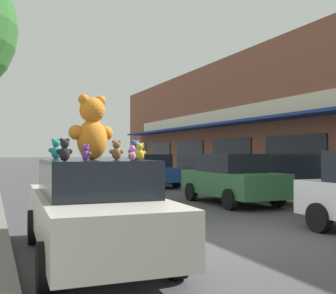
{
  "coord_description": "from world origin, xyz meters",
  "views": [
    {
      "loc": [
        -4.34,
        -7.04,
        1.69
      ],
      "look_at": [
        -1.02,
        0.86,
        1.79
      ],
      "focal_mm": 45.0,
      "sensor_mm": 36.0,
      "label": 1
    }
  ],
  "objects_px": {
    "teddy_bear_black": "(65,150)",
    "teddy_bear_cream": "(86,153)",
    "plush_art_car": "(93,207)",
    "teddy_bear_yellow": "(140,152)",
    "parked_car_far_center": "(232,178)",
    "parked_car_far_right": "(150,170)",
    "teddy_bear_pink": "(132,153)",
    "teddy_bear_giant": "(92,129)",
    "teddy_bear_brown": "(116,150)",
    "teddy_bear_teal": "(56,149)",
    "teddy_bear_blue": "(135,150)",
    "teddy_bear_purple": "(86,153)"
  },
  "relations": [
    {
      "from": "teddy_bear_teal",
      "to": "parked_car_far_center",
      "type": "height_order",
      "value": "teddy_bear_teal"
    },
    {
      "from": "teddy_bear_black",
      "to": "teddy_bear_cream",
      "type": "height_order",
      "value": "teddy_bear_black"
    },
    {
      "from": "plush_art_car",
      "to": "teddy_bear_yellow",
      "type": "relative_size",
      "value": 18.22
    },
    {
      "from": "teddy_bear_black",
      "to": "teddy_bear_yellow",
      "type": "distance_m",
      "value": 1.15
    },
    {
      "from": "teddy_bear_cream",
      "to": "teddy_bear_teal",
      "type": "xyz_separation_m",
      "value": [
        -0.5,
        0.14,
        0.07
      ]
    },
    {
      "from": "plush_art_car",
      "to": "parked_car_far_right",
      "type": "distance_m",
      "value": 14.16
    },
    {
      "from": "teddy_bear_black",
      "to": "teddy_bear_blue",
      "type": "relative_size",
      "value": 1.0
    },
    {
      "from": "teddy_bear_teal",
      "to": "parked_car_far_right",
      "type": "bearing_deg",
      "value": -117.77
    },
    {
      "from": "teddy_bear_black",
      "to": "teddy_bear_teal",
      "type": "xyz_separation_m",
      "value": [
        0.18,
        2.09,
        0.03
      ]
    },
    {
      "from": "teddy_bear_teal",
      "to": "teddy_bear_brown",
      "type": "height_order",
      "value": "teddy_bear_teal"
    },
    {
      "from": "teddy_bear_giant",
      "to": "teddy_bear_cream",
      "type": "distance_m",
      "value": 1.18
    },
    {
      "from": "teddy_bear_pink",
      "to": "teddy_bear_blue",
      "type": "bearing_deg",
      "value": -158.43
    },
    {
      "from": "teddy_bear_cream",
      "to": "parked_car_far_center",
      "type": "xyz_separation_m",
      "value": [
        5.66,
        4.23,
        -0.85
      ]
    },
    {
      "from": "teddy_bear_black",
      "to": "teddy_bear_blue",
      "type": "height_order",
      "value": "same"
    },
    {
      "from": "parked_car_far_center",
      "to": "parked_car_far_right",
      "type": "relative_size",
      "value": 0.89
    },
    {
      "from": "teddy_bear_yellow",
      "to": "teddy_bear_brown",
      "type": "height_order",
      "value": "teddy_bear_brown"
    },
    {
      "from": "teddy_bear_purple",
      "to": "teddy_bear_blue",
      "type": "bearing_deg",
      "value": -135.62
    },
    {
      "from": "teddy_bear_black",
      "to": "teddy_bear_cream",
      "type": "bearing_deg",
      "value": -119.65
    },
    {
      "from": "teddy_bear_blue",
      "to": "teddy_bear_brown",
      "type": "distance_m",
      "value": 0.37
    },
    {
      "from": "teddy_bear_black",
      "to": "teddy_bear_brown",
      "type": "distance_m",
      "value": 1.11
    },
    {
      "from": "plush_art_car",
      "to": "teddy_bear_cream",
      "type": "bearing_deg",
      "value": 87.63
    },
    {
      "from": "teddy_bear_giant",
      "to": "teddy_bear_yellow",
      "type": "xyz_separation_m",
      "value": [
        0.58,
        -0.62,
        -0.36
      ]
    },
    {
      "from": "plush_art_car",
      "to": "teddy_bear_yellow",
      "type": "height_order",
      "value": "teddy_bear_yellow"
    },
    {
      "from": "teddy_bear_blue",
      "to": "teddy_bear_brown",
      "type": "bearing_deg",
      "value": -62.22
    },
    {
      "from": "teddy_bear_cream",
      "to": "teddy_bear_brown",
      "type": "distance_m",
      "value": 1.32
    },
    {
      "from": "teddy_bear_black",
      "to": "parked_car_far_right",
      "type": "distance_m",
      "value": 15.31
    },
    {
      "from": "teddy_bear_purple",
      "to": "teddy_bear_yellow",
      "type": "bearing_deg",
      "value": -144.5
    },
    {
      "from": "teddy_bear_cream",
      "to": "teddy_bear_teal",
      "type": "relative_size",
      "value": 0.62
    },
    {
      "from": "teddy_bear_pink",
      "to": "teddy_bear_black",
      "type": "bearing_deg",
      "value": -55.18
    },
    {
      "from": "teddy_bear_cream",
      "to": "teddy_bear_teal",
      "type": "distance_m",
      "value": 0.53
    },
    {
      "from": "teddy_bear_teal",
      "to": "teddy_bear_blue",
      "type": "bearing_deg",
      "value": 117.54
    },
    {
      "from": "teddy_bear_giant",
      "to": "teddy_bear_teal",
      "type": "relative_size",
      "value": 2.76
    },
    {
      "from": "teddy_bear_brown",
      "to": "teddy_bear_pink",
      "type": "xyz_separation_m",
      "value": [
        -0.0,
        -0.8,
        -0.04
      ]
    },
    {
      "from": "teddy_bear_black",
      "to": "teddy_bear_pink",
      "type": "distance_m",
      "value": 0.91
    },
    {
      "from": "plush_art_car",
      "to": "teddy_bear_purple",
      "type": "bearing_deg",
      "value": -109.95
    },
    {
      "from": "parked_car_far_center",
      "to": "parked_car_far_right",
      "type": "xyz_separation_m",
      "value": [
        -0.0,
        7.72,
        -0.02
      ]
    },
    {
      "from": "teddy_bear_cream",
      "to": "teddy_bear_yellow",
      "type": "relative_size",
      "value": 0.87
    },
    {
      "from": "teddy_bear_black",
      "to": "teddy_bear_teal",
      "type": "height_order",
      "value": "teddy_bear_teal"
    },
    {
      "from": "teddy_bear_brown",
      "to": "teddy_bear_giant",
      "type": "bearing_deg",
      "value": -15.57
    },
    {
      "from": "teddy_bear_cream",
      "to": "teddy_bear_purple",
      "type": "relative_size",
      "value": 0.96
    },
    {
      "from": "teddy_bear_purple",
      "to": "parked_car_far_center",
      "type": "bearing_deg",
      "value": -89.33
    },
    {
      "from": "parked_car_far_center",
      "to": "parked_car_far_right",
      "type": "bearing_deg",
      "value": 90.0
    },
    {
      "from": "parked_car_far_center",
      "to": "teddy_bear_cream",
      "type": "bearing_deg",
      "value": -143.22
    },
    {
      "from": "parked_car_far_right",
      "to": "teddy_bear_cream",
      "type": "bearing_deg",
      "value": -115.34
    },
    {
      "from": "plush_art_car",
      "to": "teddy_bear_black",
      "type": "bearing_deg",
      "value": -119.61
    },
    {
      "from": "plush_art_car",
      "to": "teddy_bear_yellow",
      "type": "xyz_separation_m",
      "value": [
        0.53,
        -0.74,
        0.88
      ]
    },
    {
      "from": "teddy_bear_cream",
      "to": "teddy_bear_brown",
      "type": "height_order",
      "value": "teddy_bear_brown"
    },
    {
      "from": "teddy_bear_yellow",
      "to": "parked_car_far_center",
      "type": "bearing_deg",
      "value": -125.36
    },
    {
      "from": "teddy_bear_black",
      "to": "teddy_bear_teal",
      "type": "distance_m",
      "value": 2.1
    },
    {
      "from": "plush_art_car",
      "to": "teddy_bear_black",
      "type": "distance_m",
      "value": 1.44
    }
  ]
}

